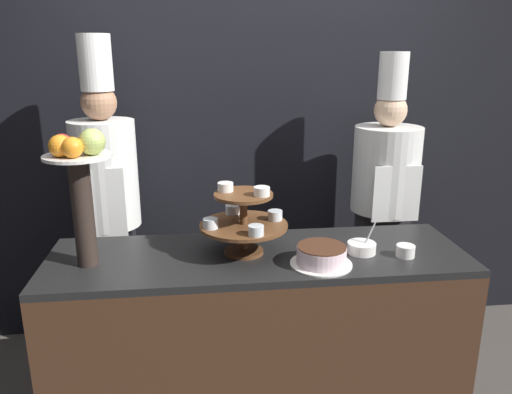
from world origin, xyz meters
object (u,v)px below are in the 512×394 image
chef_center_left (384,198)px  tiered_stand (244,219)px  cake_round (321,256)px  serving_bowl_near (362,248)px  fruit_pedestal (80,176)px  chef_left (107,198)px  cup_white (405,251)px

chef_center_left → tiered_stand: bearing=-146.6°
chef_center_left → cake_round: bearing=-126.7°
tiered_stand → serving_bowl_near: bearing=-6.4°
fruit_pedestal → chef_left: bearing=91.6°
cake_round → serving_bowl_near: bearing=26.8°
cake_round → chef_left: size_ratio=0.14×
fruit_pedestal → serving_bowl_near: 1.32m
tiered_stand → fruit_pedestal: (-0.70, -0.06, 0.24)m
serving_bowl_near → chef_center_left: bearing=61.9°
serving_bowl_near → cake_round: bearing=-153.2°
tiered_stand → cake_round: bearing=-27.8°
tiered_stand → chef_center_left: bearing=33.4°
fruit_pedestal → chef_center_left: bearing=22.1°
fruit_pedestal → cake_round: size_ratio=2.21×
cake_round → cup_white: size_ratio=3.22×
tiered_stand → cup_white: 0.77m
tiered_stand → serving_bowl_near: tiered_stand is taller
tiered_stand → chef_left: 0.94m
cup_white → chef_left: bearing=153.6°
tiered_stand → chef_center_left: (0.91, 0.60, -0.11)m
fruit_pedestal → serving_bowl_near: (1.26, -0.01, -0.38)m
serving_bowl_near → fruit_pedestal: bearing=179.7°
tiered_stand → cup_white: tiered_stand is taller
fruit_pedestal → chef_left: 0.72m
tiered_stand → cake_round: tiered_stand is taller
tiered_stand → serving_bowl_near: (0.56, -0.06, -0.15)m
fruit_pedestal → serving_bowl_near: bearing=-0.3°
fruit_pedestal → cake_round: fruit_pedestal is taller
fruit_pedestal → chef_left: chef_left is taller
fruit_pedestal → chef_left: size_ratio=0.32×
chef_center_left → serving_bowl_near: bearing=-118.1°
chef_center_left → cup_white: bearing=-102.8°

